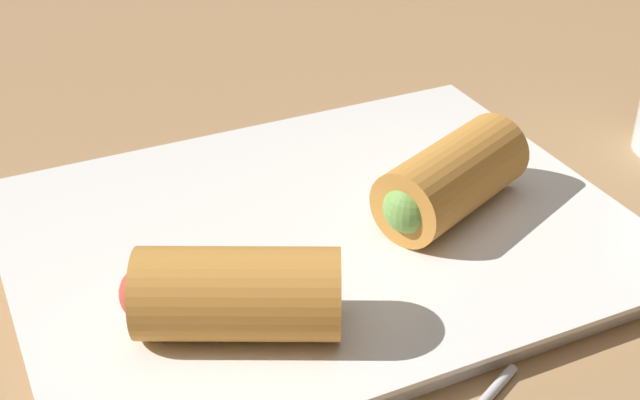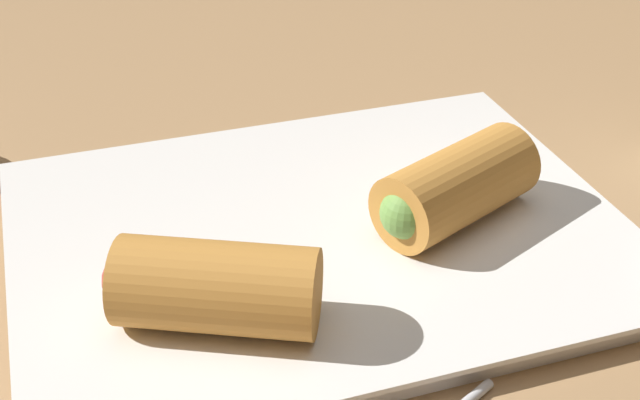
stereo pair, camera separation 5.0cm
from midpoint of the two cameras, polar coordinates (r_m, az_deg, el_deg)
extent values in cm
cube|color=#A87F54|center=(53.22, 1.57, -3.20)|extent=(180.00, 140.00, 2.00)
cube|color=white|center=(51.19, 2.80, -2.65)|extent=(33.07, 25.60, 1.20)
cube|color=white|center=(50.77, 2.82, -1.95)|extent=(34.39, 26.63, 0.30)
cylinder|color=#C68438|center=(51.11, 11.53, 0.80)|extent=(10.64, 8.00, 4.48)
sphere|color=#6B9E47|center=(48.24, 8.51, -0.91)|extent=(2.91, 2.91, 2.91)
cylinder|color=#C68438|center=(42.44, -3.26, -5.70)|extent=(10.64, 8.20, 4.48)
sphere|color=#B23D2D|center=(43.28, -8.71, -5.23)|extent=(2.91, 2.91, 2.91)
camera|label=1|loc=(0.03, -87.12, 1.79)|focal=50.00mm
camera|label=2|loc=(0.03, 92.88, -1.79)|focal=50.00mm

